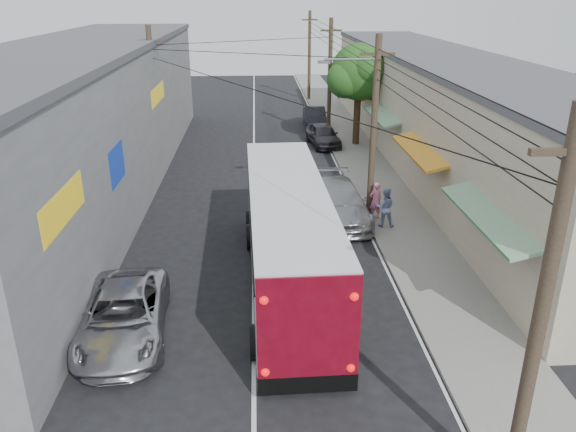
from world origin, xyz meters
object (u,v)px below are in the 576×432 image
at_px(pedestrian_near, 376,201).
at_px(pedestrian_far, 385,207).
at_px(parked_car_mid, 323,135).
at_px(jeepney, 124,315).
at_px(parked_suv, 339,202).
at_px(parked_car_far, 315,117).
at_px(coach_bus, 288,235).

xyz_separation_m(pedestrian_near, pedestrian_far, (0.22, -0.92, 0.03)).
xyz_separation_m(parked_car_mid, pedestrian_near, (0.80, -13.32, 0.24)).
distance_m(jeepney, parked_suv, 11.72).
bearing_deg(parked_car_mid, parked_suv, -101.38).
bearing_deg(parked_car_far, parked_car_mid, -88.99).
distance_m(coach_bus, pedestrian_far, 6.41).
relative_size(parked_car_far, pedestrian_near, 2.64).
height_order(coach_bus, pedestrian_near, coach_bus).
xyz_separation_m(jeepney, parked_suv, (7.60, 8.92, 0.09)).
xyz_separation_m(jeepney, parked_car_far, (8.40, 27.58, 0.00)).
bearing_deg(parked_car_far, parked_suv, -91.45).
bearing_deg(parked_car_far, jeepney, -105.93).
bearing_deg(pedestrian_near, coach_bus, 34.09).
distance_m(parked_car_mid, pedestrian_far, 14.28).
bearing_deg(parked_car_far, pedestrian_far, -86.05).
bearing_deg(pedestrian_far, pedestrian_near, -66.18).
bearing_deg(parked_suv, coach_bus, -116.95).
xyz_separation_m(parked_suv, parked_car_mid, (0.80, 13.00, -0.09)).
bearing_deg(jeepney, pedestrian_far, 34.09).
bearing_deg(pedestrian_far, coach_bus, 56.18).
distance_m(coach_bus, parked_car_mid, 19.14).
bearing_deg(jeepney, pedestrian_near, 37.98).
height_order(coach_bus, pedestrian_far, coach_bus).
distance_m(pedestrian_near, pedestrian_far, 0.95).
xyz_separation_m(parked_suv, parked_car_far, (0.80, 18.66, -0.09)).
relative_size(parked_suv, pedestrian_near, 3.35).
distance_m(coach_bus, jeepney, 5.99).
height_order(jeepney, parked_suv, parked_suv).
height_order(coach_bus, parked_suv, coach_bus).
height_order(parked_suv, pedestrian_near, pedestrian_near).
distance_m(jeepney, pedestrian_far, 12.16).
relative_size(parked_suv, pedestrian_far, 3.24).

